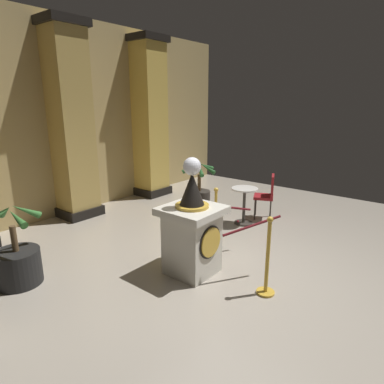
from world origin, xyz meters
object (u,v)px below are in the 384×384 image
pedestal_clock (192,231)px  stanchion_far (215,223)px  potted_palm_right (199,196)px  stanchion_near (267,267)px  cafe_chair_red (267,193)px  cafe_table (244,201)px  potted_palm_left (18,262)px

pedestal_clock → stanchion_far: (1.10, 0.36, -0.30)m
pedestal_clock → potted_palm_right: bearing=35.7°
stanchion_near → cafe_chair_red: bearing=26.7°
potted_palm_right → pedestal_clock: bearing=-144.3°
cafe_table → stanchion_far: bearing=-176.2°
pedestal_clock → potted_palm_left: (-1.75, 1.66, -0.34)m
pedestal_clock → cafe_table: bearing=11.1°
stanchion_far → pedestal_clock: bearing=-161.9°
stanchion_near → cafe_table: size_ratio=1.41×
pedestal_clock → stanchion_far: size_ratio=1.70×
stanchion_far → potted_palm_left: 3.14m
potted_palm_left → cafe_table: bearing=-17.1°
pedestal_clock → cafe_table: 2.27m
potted_palm_left → pedestal_clock: bearing=-43.4°
potted_palm_left → cafe_table: (3.98, -1.22, 0.17)m
stanchion_far → stanchion_near: bearing=-122.6°
potted_palm_left → potted_palm_right: potted_palm_right is taller
stanchion_far → cafe_chair_red: 1.72m
cafe_chair_red → potted_palm_right: bearing=109.2°
potted_palm_right → cafe_table: size_ratio=1.58×
stanchion_far → potted_palm_left: bearing=155.6°
cafe_chair_red → cafe_table: bearing=159.4°
cafe_table → pedestal_clock: bearing=-168.9°
stanchion_far → cafe_table: 1.13m
stanchion_near → potted_palm_left: bearing=124.7°
stanchion_near → cafe_chair_red: stanchion_near is taller
pedestal_clock → stanchion_far: pedestal_clock is taller
pedestal_clock → potted_palm_right: (2.30, 1.66, -0.29)m
stanchion_near → stanchion_far: bearing=57.4°
stanchion_near → cafe_table: (2.06, 1.55, 0.10)m
potted_palm_left → cafe_chair_red: size_ratio=1.21×
stanchion_far → potted_palm_right: 1.76m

